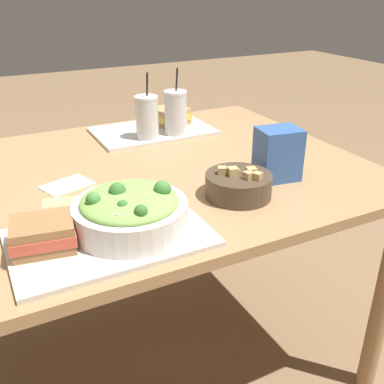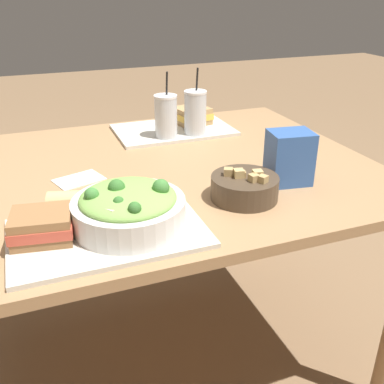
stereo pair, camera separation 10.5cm
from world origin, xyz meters
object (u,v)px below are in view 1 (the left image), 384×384
object	(u,v)px
baguette_near	(74,209)
chip_bag	(278,154)
sandwich_near	(43,234)
drink_cup_dark	(147,119)
sandwich_far	(170,116)
soup_bowl	(238,184)
salad_bowl	(130,211)
napkin_folded	(67,185)
drink_cup_red	(176,114)

from	to	relation	value
baguette_near	chip_bag	distance (m)	0.60
sandwich_near	drink_cup_dark	xyz separation A→B (m)	(0.47, 0.58, 0.04)
sandwich_far	sandwich_near	bearing A→B (deg)	-143.86
sandwich_near	drink_cup_dark	world-z (taller)	drink_cup_dark
soup_bowl	sandwich_near	size ratio (longest dim) A/B	1.20
salad_bowl	baguette_near	bearing A→B (deg)	137.32
baguette_near	chip_bag	size ratio (longest dim) A/B	0.95
napkin_folded	sandwich_far	bearing A→B (deg)	37.20
sandwich_near	drink_cup_red	xyz separation A→B (m)	(0.59, 0.58, 0.04)
drink_cup_red	drink_cup_dark	bearing A→B (deg)	180.00
chip_bag	baguette_near	bearing A→B (deg)	-170.27
sandwich_near	chip_bag	size ratio (longest dim) A/B	0.99
sandwich_near	drink_cup_red	world-z (taller)	drink_cup_red
chip_bag	napkin_folded	xyz separation A→B (m)	(-0.56, 0.23, -0.07)
sandwich_far	drink_cup_red	bearing A→B (deg)	-117.86
soup_bowl	sandwich_far	bearing A→B (deg)	81.22
baguette_near	chip_bag	xyz separation A→B (m)	(0.60, 0.01, 0.03)
chip_bag	napkin_folded	size ratio (longest dim) A/B	0.97
sandwich_near	napkin_folded	distance (m)	0.35
baguette_near	drink_cup_red	distance (m)	0.70
salad_bowl	sandwich_near	distance (m)	0.19
baguette_near	drink_cup_dark	size ratio (longest dim) A/B	0.61
sandwich_far	chip_bag	world-z (taller)	chip_bag
drink_cup_dark	drink_cup_red	bearing A→B (deg)	0.00
drink_cup_red	chip_bag	xyz separation A→B (m)	(0.10, -0.48, -0.01)
sandwich_near	chip_bag	distance (m)	0.69
soup_bowl	sandwich_far	distance (m)	0.67
sandwich_far	chip_bag	size ratio (longest dim) A/B	0.99
salad_bowl	sandwich_near	bearing A→B (deg)	176.75
baguette_near	drink_cup_dark	xyz separation A→B (m)	(0.39, 0.49, 0.04)
drink_cup_red	chip_bag	distance (m)	0.49
soup_bowl	drink_cup_red	size ratio (longest dim) A/B	0.75
sandwich_near	drink_cup_red	bearing A→B (deg)	53.78
soup_bowl	drink_cup_red	bearing A→B (deg)	82.80
drink_cup_dark	napkin_folded	bearing A→B (deg)	-144.07
salad_bowl	drink_cup_dark	size ratio (longest dim) A/B	1.11
salad_bowl	baguette_near	world-z (taller)	salad_bowl
drink_cup_red	sandwich_far	bearing A→B (deg)	74.57
baguette_near	napkin_folded	size ratio (longest dim) A/B	0.91
drink_cup_dark	soup_bowl	bearing A→B (deg)	-85.14
baguette_near	drink_cup_dark	world-z (taller)	drink_cup_dark
soup_bowl	chip_bag	xyz separation A→B (m)	(0.16, 0.05, 0.04)
napkin_folded	baguette_near	bearing A→B (deg)	-98.05
salad_bowl	napkin_folded	bearing A→B (deg)	101.97
soup_bowl	chip_bag	world-z (taller)	chip_bag
drink_cup_dark	drink_cup_red	xyz separation A→B (m)	(0.11, 0.00, 0.00)
soup_bowl	sandwich_near	distance (m)	0.52
salad_bowl	soup_bowl	distance (m)	0.33
napkin_folded	soup_bowl	bearing A→B (deg)	-35.12
soup_bowl	sandwich_near	xyz separation A→B (m)	(-0.52, -0.04, 0.01)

